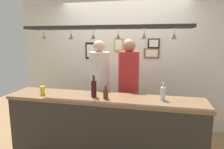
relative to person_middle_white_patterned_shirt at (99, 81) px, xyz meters
name	(u,v)px	position (x,y,z in m)	size (l,w,h in m)	color
ground_plane	(111,149)	(0.27, -0.29, -1.06)	(8.00, 8.00, 0.00)	olive
back_wall	(123,62)	(0.27, 0.81, 0.24)	(4.40, 0.06, 2.60)	silver
bar_counter	(102,123)	(0.27, -0.80, -0.39)	(2.70, 0.55, 0.99)	brown
overhead_glass_rack	(105,27)	(0.27, -0.59, 0.86)	(2.20, 0.36, 0.04)	black
hanging_wineglass_far_left	(44,36)	(-0.62, -0.63, 0.75)	(0.07, 0.07, 0.13)	silver
hanging_wineglass_left	(71,36)	(-0.25, -0.54, 0.75)	(0.07, 0.07, 0.13)	silver
hanging_wineglass_center_left	(93,36)	(0.08, -0.53, 0.75)	(0.07, 0.07, 0.13)	silver
hanging_wineglass_center	(118,36)	(0.44, -0.60, 0.75)	(0.07, 0.07, 0.13)	silver
hanging_wineglass_center_right	(144,36)	(0.78, -0.62, 0.75)	(0.07, 0.07, 0.13)	silver
hanging_wineglass_right	(174,36)	(1.15, -0.57, 0.75)	(0.07, 0.07, 0.13)	silver
person_middle_white_patterned_shirt	(99,81)	(0.00, 0.00, 0.00)	(0.34, 0.34, 1.75)	#2D334C
person_right_red_shirt	(128,82)	(0.50, 0.00, 0.01)	(0.34, 0.34, 1.77)	#2D334C
bottle_soda_clear	(163,93)	(1.04, -0.60, 0.02)	(0.06, 0.06, 0.23)	silver
bottle_beer_brown_stubby	(106,93)	(0.30, -0.71, 0.00)	(0.07, 0.07, 0.18)	#512D14
bottle_wine_dark_red	(94,88)	(0.12, -0.66, 0.04)	(0.08, 0.08, 0.30)	#380F19
drink_can	(43,90)	(-0.63, -0.72, -0.01)	(0.07, 0.07, 0.12)	yellow
picture_frame_caricature	(91,51)	(-0.40, 0.76, 0.47)	(0.26, 0.02, 0.34)	black
picture_frame_lower_pair	(152,53)	(0.83, 0.76, 0.44)	(0.30, 0.02, 0.18)	brown
picture_frame_upper_small	(154,43)	(0.86, 0.76, 0.63)	(0.22, 0.02, 0.18)	black
picture_frame_crest	(119,45)	(0.18, 0.76, 0.59)	(0.18, 0.02, 0.26)	#B29338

